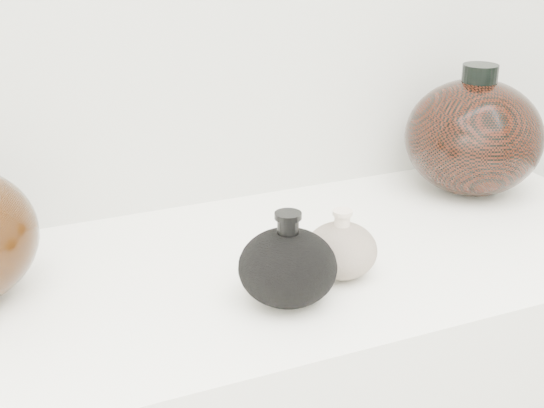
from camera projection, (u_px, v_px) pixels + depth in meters
name	position (u px, v px, depth m)	size (l,w,h in m)	color
black_gourd_vase	(288.00, 267.00, 0.96)	(0.16, 0.16, 0.12)	black
cream_gourd_vase	(341.00, 250.00, 1.03)	(0.13, 0.13, 0.10)	#BBAF8F
right_round_pot	(474.00, 137.00, 1.30)	(0.31, 0.31, 0.23)	black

